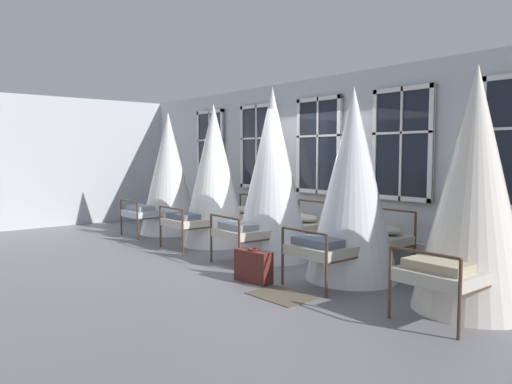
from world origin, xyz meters
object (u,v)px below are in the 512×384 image
object	(u,v)px
cot_third	(272,176)
suitcase_dark	(253,266)
cot_fourth	(353,187)
cot_first	(169,175)
cot_fifth	(474,193)
cot_second	(214,177)

from	to	relation	value
cot_third	suitcase_dark	size ratio (longest dim) A/B	4.92
cot_third	cot_fourth	distance (m)	1.75
cot_first	suitcase_dark	xyz separation A→B (m)	(4.49, -1.19, -1.07)
cot_first	cot_fourth	size ratio (longest dim) A/B	1.00
cot_third	cot_fifth	bearing A→B (deg)	-89.22
cot_fifth	suitcase_dark	xyz separation A→B (m)	(-2.48, -1.16, -1.11)
cot_first	cot_second	xyz separation A→B (m)	(1.78, 0.00, 0.02)
cot_second	cot_third	xyz separation A→B (m)	(1.69, 0.03, 0.07)
cot_second	cot_fourth	size ratio (longest dim) A/B	1.01
cot_third	cot_fourth	size ratio (longest dim) A/B	1.07
cot_second	cot_fifth	world-z (taller)	cot_fifth
cot_third	suitcase_dark	xyz separation A→B (m)	(1.02, -1.22, -1.16)
suitcase_dark	cot_second	bearing A→B (deg)	148.05
cot_first	cot_third	bearing A→B (deg)	-90.20
cot_third	cot_first	bearing A→B (deg)	92.26
cot_second	cot_fifth	distance (m)	5.19
cot_fourth	suitcase_dark	world-z (taller)	cot_fourth
cot_fourth	suitcase_dark	bearing A→B (deg)	147.97
cot_fifth	suitcase_dark	world-z (taller)	cot_fifth
cot_second	cot_fourth	distance (m)	3.44
cot_fourth	cot_fifth	bearing A→B (deg)	-91.76
cot_second	suitcase_dark	world-z (taller)	cot_second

